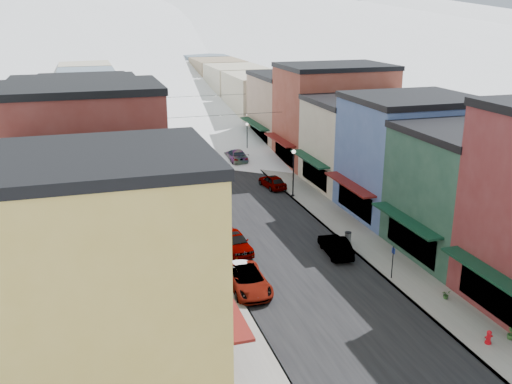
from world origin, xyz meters
TOP-DOWN VIEW (x-y plane):
  - ground at (0.00, 0.00)m, footprint 600.00×600.00m
  - road at (0.00, 60.00)m, footprint 10.00×160.00m
  - sidewalk_left at (-6.60, 60.00)m, footprint 3.20×160.00m
  - sidewalk_right at (6.60, 60.00)m, footprint 3.20×160.00m
  - curb_left at (-5.05, 60.00)m, footprint 0.10×160.00m
  - curb_right at (5.05, 60.00)m, footprint 0.10×160.00m
  - bldg_l_yellow at (-13.19, 4.00)m, footprint 11.30×8.70m
  - bldg_l_cream at (-13.19, 12.50)m, footprint 11.30×8.20m
  - bldg_l_brick_near at (-13.69, 20.50)m, footprint 12.30×8.20m
  - bldg_l_grayblue at (-13.19, 29.00)m, footprint 11.30×9.20m
  - bldg_l_brick_far at (-14.19, 38.00)m, footprint 13.30×9.20m
  - bldg_l_tan at (-13.19, 48.00)m, footprint 11.30×11.20m
  - bldg_r_green at (13.19, 12.00)m, footprint 11.30×9.20m
  - bldg_r_blue at (13.19, 21.00)m, footprint 11.30×9.20m
  - bldg_r_cream at (13.69, 30.00)m, footprint 12.30×9.20m
  - bldg_r_brick_far at (14.19, 39.00)m, footprint 13.30×9.20m
  - bldg_r_tan at (13.19, 49.00)m, footprint 11.30×11.20m
  - distant_blocks at (0.00, 83.00)m, footprint 34.00×55.00m
  - mountain_ridge at (-19.47, 277.18)m, footprint 670.00×340.00m
  - overhead_cables at (0.00, 47.50)m, footprint 16.40×15.04m
  - car_white_suv at (-4.30, 10.98)m, footprint 2.43×5.12m
  - car_silver_sedan at (-3.50, 17.31)m, footprint 2.21×4.64m
  - car_dark_hatch at (-3.96, 24.48)m, footprint 1.62×4.40m
  - car_silver_wagon at (-3.78, 47.96)m, footprint 2.66×5.21m
  - car_green_sedan at (3.50, 14.51)m, footprint 1.81×4.32m
  - car_gray_suv at (4.30, 31.58)m, footprint 2.14×4.20m
  - car_black_sedan at (3.50, 42.85)m, footprint 2.12×5.14m
  - car_lane_silver at (-0.85, 56.19)m, footprint 2.57×5.12m
  - car_lane_white at (1.32, 62.29)m, footprint 3.17×6.00m
  - fire_hydrant at (6.36, 1.00)m, footprint 0.46×0.35m
  - parking_sign at (5.36, 9.56)m, footprint 0.06×0.31m
  - trash_can at (5.20, 15.94)m, footprint 0.52×0.52m
  - streetlamp_near at (5.20, 28.05)m, footprint 0.38×0.38m
  - streetlamp_far at (5.60, 45.32)m, footprint 0.33×0.33m
  - planter_near at (7.16, 6.01)m, footprint 0.60×0.55m
  - planter_far at (7.80, 1.00)m, footprint 0.46×0.46m
  - snow_pile_near at (-4.28, 13.14)m, footprint 2.53×2.76m
  - snow_pile_mid at (-4.28, 25.61)m, footprint 2.57×2.78m
  - snow_pile_far at (-4.88, 43.29)m, footprint 2.42×2.69m

SIDE VIEW (x-z plane):
  - ground at x=0.00m, z-range 0.00..0.00m
  - road at x=0.00m, z-range 0.00..0.01m
  - sidewalk_left at x=-6.60m, z-range 0.00..0.15m
  - sidewalk_right at x=6.60m, z-range 0.00..0.15m
  - curb_left at x=-5.05m, z-range 0.00..0.15m
  - curb_right at x=5.05m, z-range 0.00..0.15m
  - planter_near at x=7.16m, z-range 0.15..0.70m
  - planter_far at x=7.80m, z-range 0.15..0.83m
  - snow_pile_far at x=-4.88m, z-range -0.02..1.00m
  - fire_hydrant at x=6.36m, z-range 0.12..0.91m
  - snow_pile_near at x=-4.28m, z-range -0.02..1.05m
  - snow_pile_mid at x=-4.28m, z-range -0.02..1.06m
  - trash_can at x=5.20m, z-range 0.16..1.04m
  - car_gray_suv at x=4.30m, z-range 0.00..1.37m
  - car_green_sedan at x=3.50m, z-range 0.00..1.39m
  - car_white_suv at x=-4.30m, z-range 0.00..1.41m
  - car_dark_hatch at x=-3.96m, z-range 0.00..1.44m
  - car_silver_wagon at x=-3.78m, z-range 0.00..1.45m
  - car_black_sedan at x=3.50m, z-range 0.00..1.49m
  - car_silver_sedan at x=-3.50m, z-range 0.00..1.53m
  - car_lane_white at x=1.32m, z-range 0.00..1.61m
  - car_lane_silver at x=-0.85m, z-range 0.00..1.67m
  - parking_sign at x=5.36m, z-range 0.34..2.64m
  - streetlamp_far at x=5.60m, z-range 0.67..4.62m
  - streetlamp_near at x=5.20m, z-range 0.75..5.36m
  - distant_blocks at x=0.00m, z-range 0.00..8.00m
  - bldg_r_cream at x=13.69m, z-range 0.01..9.01m
  - bldg_l_grayblue at x=-13.19m, z-range 0.01..9.01m
  - bldg_r_tan at x=13.19m, z-range 0.01..9.51m
  - bldg_r_green at x=13.19m, z-range 0.01..9.51m
  - bldg_l_cream at x=-13.19m, z-range 0.01..9.51m
  - bldg_l_tan at x=-13.19m, z-range 0.01..10.01m
  - bldg_r_blue at x=13.19m, z-range 0.01..10.51m
  - bldg_l_brick_far at x=-14.19m, z-range 0.01..11.01m
  - bldg_r_brick_far at x=14.19m, z-range 0.01..11.51m
  - bldg_l_yellow at x=-13.19m, z-range 0.01..11.51m
  - overhead_cables at x=0.00m, z-range 6.18..6.22m
  - bldg_l_brick_near at x=-13.69m, z-range 0.01..12.51m
  - mountain_ridge at x=-19.47m, z-range -2.64..31.36m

